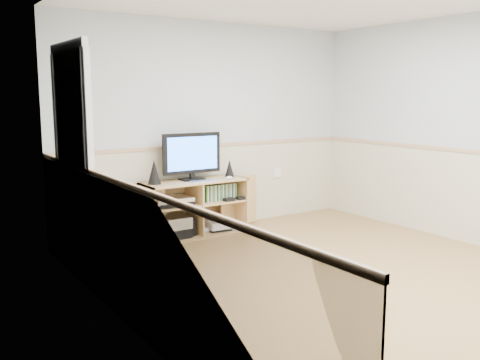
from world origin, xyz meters
name	(u,v)px	position (x,y,z in m)	size (l,w,h in m)	color
room	(328,142)	(-0.06, 0.12, 1.22)	(4.04, 4.54, 2.54)	tan
media_cabinet	(192,207)	(-0.39, 2.05, 0.33)	(1.91, 0.46, 0.65)	tan
monitor	(192,155)	(-0.39, 2.04, 0.95)	(0.73, 0.18, 0.55)	black
speaker_left	(154,172)	(-0.88, 2.01, 0.79)	(0.15, 0.15, 0.27)	black
speaker_right	(229,168)	(0.11, 2.01, 0.75)	(0.11, 0.11, 0.21)	black
keyboard	(205,181)	(-0.33, 1.85, 0.66)	(0.32, 0.13, 0.01)	silver
mouse	(229,178)	(0.00, 1.85, 0.67)	(0.10, 0.06, 0.04)	white
av_components	(169,220)	(-0.72, 1.99, 0.22)	(0.53, 0.34, 0.47)	black
game_consoles	(218,226)	(-0.07, 1.98, 0.07)	(0.45, 0.30, 0.11)	white
game_cases	(219,192)	(-0.06, 1.97, 0.48)	(0.42, 0.14, 0.19)	#3F8C3F
wall_outlet	(277,173)	(1.00, 2.23, 0.60)	(0.12, 0.03, 0.12)	white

